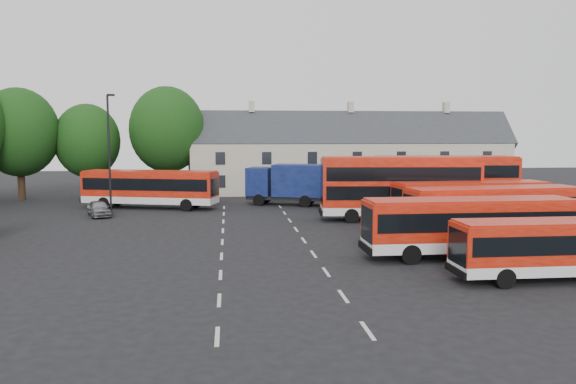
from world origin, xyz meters
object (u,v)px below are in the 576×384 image
at_px(bus_row_a, 562,244).
at_px(silver_car, 99,208).
at_px(lamppost, 109,151).
at_px(bus_dd_south, 400,184).
at_px(box_truck, 296,182).

relative_size(bus_row_a, silver_car, 2.61).
bearing_deg(lamppost, bus_row_a, -43.11).
bearing_deg(bus_row_a, lamppost, 136.79).
height_order(bus_dd_south, silver_car, bus_dd_south).
bearing_deg(silver_car, lamppost, -4.19).
height_order(bus_row_a, lamppost, lamppost).
relative_size(bus_dd_south, lamppost, 1.24).
xyz_separation_m(box_truck, silver_car, (-16.39, -5.21, -1.47)).
bearing_deg(bus_row_a, silver_car, 138.21).
distance_m(bus_row_a, bus_dd_south, 17.89).
distance_m(bus_row_a, silver_car, 33.56).
height_order(silver_car, lamppost, lamppost).
bearing_deg(silver_car, bus_row_a, -63.10).
bearing_deg(silver_car, bus_dd_south, -32.57).
bearing_deg(bus_dd_south, silver_car, 174.08).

